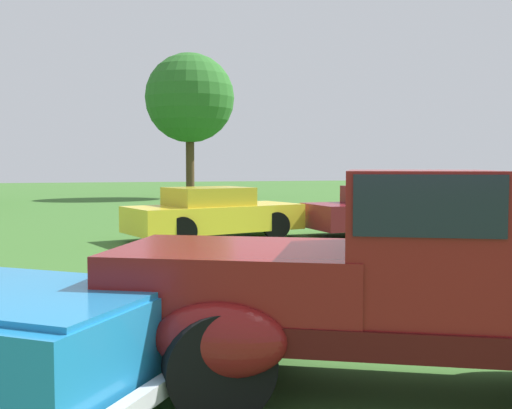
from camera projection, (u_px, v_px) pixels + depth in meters
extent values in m
plane|color=#386628|center=(436.00, 382.00, 4.96)|extent=(120.00, 120.00, 0.00)
cube|color=#400B0B|center=(401.00, 322.00, 4.66)|extent=(4.55, 3.22, 0.20)
cube|color=maroon|center=(419.00, 240.00, 4.60)|extent=(1.54, 1.69, 1.04)
cube|color=black|center=(419.00, 200.00, 4.58)|extent=(1.47, 1.68, 0.40)
cube|color=maroon|center=(241.00, 277.00, 4.85)|extent=(2.32, 2.10, 0.48)
ellipsoid|color=maroon|center=(256.00, 296.00, 5.58)|extent=(0.98, 0.73, 0.52)
ellipsoid|color=maroon|center=(220.00, 340.00, 4.16)|extent=(0.98, 0.73, 0.52)
cylinder|color=black|center=(256.00, 316.00, 5.59)|extent=(0.76, 0.24, 0.76)
cylinder|color=black|center=(220.00, 367.00, 4.17)|extent=(0.76, 0.24, 0.76)
cube|color=#1E7AB7|center=(26.00, 305.00, 4.30)|extent=(2.30, 2.23, 0.20)
cube|color=silver|center=(155.00, 392.00, 3.98)|extent=(1.07, 1.38, 0.12)
cylinder|color=black|center=(105.00, 339.00, 5.01)|extent=(0.66, 0.20, 0.66)
cube|color=yellow|center=(215.00, 218.00, 14.54)|extent=(4.38, 2.76, 0.60)
cube|color=gold|center=(208.00, 197.00, 14.42)|extent=(2.13, 1.89, 0.44)
cylinder|color=black|center=(276.00, 225.00, 14.56)|extent=(0.64, 0.22, 0.64)
cylinder|color=black|center=(182.00, 231.00, 13.24)|extent=(0.64, 0.22, 0.64)
cube|color=maroon|center=(395.00, 215.00, 15.50)|extent=(4.58, 2.02, 0.60)
cube|color=maroon|center=(389.00, 195.00, 15.41)|extent=(2.07, 1.59, 0.44)
cylinder|color=black|center=(458.00, 223.00, 15.26)|extent=(0.64, 0.22, 0.64)
cylinder|color=black|center=(364.00, 226.00, 14.32)|extent=(0.64, 0.22, 0.64)
cylinder|color=#47331E|center=(190.00, 161.00, 32.36)|extent=(0.44, 0.44, 3.95)
sphere|color=#286623|center=(190.00, 98.00, 32.16)|extent=(4.64, 4.64, 4.64)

